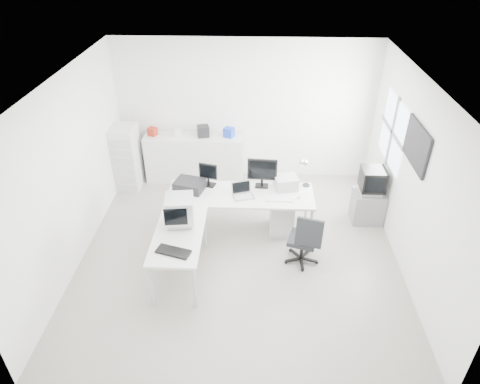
{
  "coord_description": "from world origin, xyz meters",
  "views": [
    {
      "loc": [
        0.23,
        -5.35,
        4.57
      ],
      "look_at": [
        0.0,
        0.2,
        1.0
      ],
      "focal_mm": 32.0,
      "sensor_mm": 36.0,
      "label": 1
    }
  ],
  "objects_px": {
    "side_desk": "(180,254)",
    "office_chair": "(303,237)",
    "tv_cabinet": "(368,206)",
    "filing_cabinet": "(127,158)",
    "drawer_pedestal": "(282,215)",
    "inkjet_printer": "(190,185)",
    "laser_printer": "(286,182)",
    "laptop": "(243,192)",
    "sideboard": "(195,158)",
    "lcd_monitor_large": "(262,173)",
    "lcd_monitor_small": "(208,175)",
    "crt_monitor": "(180,211)",
    "main_desk": "(240,212)",
    "crt_tv": "(372,181)"
  },
  "relations": [
    {
      "from": "drawer_pedestal",
      "to": "lcd_monitor_large",
      "type": "height_order",
      "value": "lcd_monitor_large"
    },
    {
      "from": "tv_cabinet",
      "to": "filing_cabinet",
      "type": "distance_m",
      "value": 4.62
    },
    {
      "from": "laser_printer",
      "to": "lcd_monitor_small",
      "type": "bearing_deg",
      "value": 166.57
    },
    {
      "from": "lcd_monitor_small",
      "to": "inkjet_printer",
      "type": "bearing_deg",
      "value": -138.18
    },
    {
      "from": "side_desk",
      "to": "tv_cabinet",
      "type": "xyz_separation_m",
      "value": [
        3.08,
        1.49,
        -0.08
      ]
    },
    {
      "from": "lcd_monitor_large",
      "to": "lcd_monitor_small",
      "type": "bearing_deg",
      "value": -176.27
    },
    {
      "from": "lcd_monitor_large",
      "to": "office_chair",
      "type": "relative_size",
      "value": 0.55
    },
    {
      "from": "main_desk",
      "to": "lcd_monitor_small",
      "type": "relative_size",
      "value": 6.15
    },
    {
      "from": "main_desk",
      "to": "office_chair",
      "type": "xyz_separation_m",
      "value": [
        0.99,
        -0.74,
        0.09
      ]
    },
    {
      "from": "lcd_monitor_large",
      "to": "tv_cabinet",
      "type": "relative_size",
      "value": 0.88
    },
    {
      "from": "inkjet_printer",
      "to": "tv_cabinet",
      "type": "xyz_separation_m",
      "value": [
        3.08,
        0.29,
        -0.54
      ]
    },
    {
      "from": "lcd_monitor_small",
      "to": "drawer_pedestal",
      "type": "bearing_deg",
      "value": 6.17
    },
    {
      "from": "laptop",
      "to": "crt_monitor",
      "type": "distance_m",
      "value": 1.18
    },
    {
      "from": "sideboard",
      "to": "main_desk",
      "type": "bearing_deg",
      "value": -59.76
    },
    {
      "from": "side_desk",
      "to": "laser_printer",
      "type": "height_order",
      "value": "laser_printer"
    },
    {
      "from": "side_desk",
      "to": "laser_printer",
      "type": "xyz_separation_m",
      "value": [
        1.6,
        1.32,
        0.48
      ]
    },
    {
      "from": "laptop",
      "to": "laser_printer",
      "type": "bearing_deg",
      "value": 5.61
    },
    {
      "from": "laser_printer",
      "to": "crt_monitor",
      "type": "distance_m",
      "value": 1.93
    },
    {
      "from": "laser_printer",
      "to": "tv_cabinet",
      "type": "xyz_separation_m",
      "value": [
        1.48,
        0.17,
        -0.56
      ]
    },
    {
      "from": "laptop",
      "to": "office_chair",
      "type": "height_order",
      "value": "laptop"
    },
    {
      "from": "laser_printer",
      "to": "crt_tv",
      "type": "distance_m",
      "value": 1.49
    },
    {
      "from": "side_desk",
      "to": "crt_monitor",
      "type": "relative_size",
      "value": 2.99
    },
    {
      "from": "drawer_pedestal",
      "to": "crt_monitor",
      "type": "height_order",
      "value": "crt_monitor"
    },
    {
      "from": "inkjet_printer",
      "to": "sideboard",
      "type": "xyz_separation_m",
      "value": [
        -0.14,
        1.61,
        -0.35
      ]
    },
    {
      "from": "side_desk",
      "to": "laptop",
      "type": "bearing_deg",
      "value": 48.01
    },
    {
      "from": "drawer_pedestal",
      "to": "sideboard",
      "type": "relative_size",
      "value": 0.31
    },
    {
      "from": "drawer_pedestal",
      "to": "office_chair",
      "type": "height_order",
      "value": "office_chair"
    },
    {
      "from": "laptop",
      "to": "drawer_pedestal",
      "type": "bearing_deg",
      "value": -5.97
    },
    {
      "from": "drawer_pedestal",
      "to": "tv_cabinet",
      "type": "distance_m",
      "value": 1.56
    },
    {
      "from": "lcd_monitor_large",
      "to": "tv_cabinet",
      "type": "distance_m",
      "value": 2.01
    },
    {
      "from": "laptop",
      "to": "office_chair",
      "type": "relative_size",
      "value": 0.34
    },
    {
      "from": "lcd_monitor_small",
      "to": "side_desk",
      "type": "bearing_deg",
      "value": -87.27
    },
    {
      "from": "office_chair",
      "to": "drawer_pedestal",
      "type": "bearing_deg",
      "value": 126.62
    },
    {
      "from": "laptop",
      "to": "tv_cabinet",
      "type": "relative_size",
      "value": 0.55
    },
    {
      "from": "lcd_monitor_small",
      "to": "office_chair",
      "type": "bearing_deg",
      "value": -17.57
    },
    {
      "from": "main_desk",
      "to": "filing_cabinet",
      "type": "height_order",
      "value": "filing_cabinet"
    },
    {
      "from": "drawer_pedestal",
      "to": "sideboard",
      "type": "distance_m",
      "value": 2.38
    },
    {
      "from": "crt_tv",
      "to": "office_chair",
      "type": "bearing_deg",
      "value": -137.58
    },
    {
      "from": "inkjet_printer",
      "to": "laser_printer",
      "type": "distance_m",
      "value": 1.6
    },
    {
      "from": "side_desk",
      "to": "office_chair",
      "type": "relative_size",
      "value": 1.5
    },
    {
      "from": "drawer_pedestal",
      "to": "office_chair",
      "type": "bearing_deg",
      "value": -70.12
    },
    {
      "from": "inkjet_printer",
      "to": "crt_tv",
      "type": "height_order",
      "value": "crt_tv"
    },
    {
      "from": "laser_printer",
      "to": "filing_cabinet",
      "type": "height_order",
      "value": "filing_cabinet"
    },
    {
      "from": "side_desk",
      "to": "office_chair",
      "type": "distance_m",
      "value": 1.87
    },
    {
      "from": "tv_cabinet",
      "to": "lcd_monitor_small",
      "type": "bearing_deg",
      "value": -177.06
    },
    {
      "from": "main_desk",
      "to": "laptop",
      "type": "relative_size",
      "value": 7.45
    },
    {
      "from": "drawer_pedestal",
      "to": "office_chair",
      "type": "xyz_separation_m",
      "value": [
        0.29,
        -0.79,
        0.17
      ]
    },
    {
      "from": "main_desk",
      "to": "crt_tv",
      "type": "relative_size",
      "value": 4.8
    },
    {
      "from": "sideboard",
      "to": "crt_tv",
      "type": "bearing_deg",
      "value": -22.18
    },
    {
      "from": "inkjet_printer",
      "to": "crt_monitor",
      "type": "distance_m",
      "value": 0.96
    }
  ]
}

